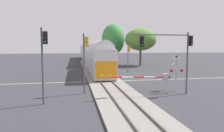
{
  "coord_description": "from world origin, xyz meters",
  "views": [
    {
      "loc": [
        -3.89,
        -27.24,
        4.67
      ],
      "look_at": [
        1.07,
        0.25,
        2.0
      ],
      "focal_mm": 33.52,
      "sensor_mm": 36.0,
      "label": 1
    }
  ],
  "objects_px": {
    "traffic_signal_far_side": "(129,54)",
    "oak_far_right": "(141,40)",
    "traffic_signal_near_right": "(172,47)",
    "commuter_train": "(89,53)",
    "crossing_gate_near": "(158,78)",
    "traffic_signal_near_left": "(44,54)",
    "traffic_signal_median": "(85,54)",
    "elm_centre_background": "(113,39)",
    "crossing_signal_mast": "(176,70)"
  },
  "relations": [
    {
      "from": "traffic_signal_far_side",
      "to": "oak_far_right",
      "type": "distance_m",
      "value": 13.81
    },
    {
      "from": "traffic_signal_near_right",
      "to": "commuter_train",
      "type": "bearing_deg",
      "value": 98.26
    },
    {
      "from": "commuter_train",
      "to": "traffic_signal_far_side",
      "type": "bearing_deg",
      "value": -74.09
    },
    {
      "from": "crossing_gate_near",
      "to": "oak_far_right",
      "type": "distance_m",
      "value": 28.74
    },
    {
      "from": "traffic_signal_near_left",
      "to": "commuter_train",
      "type": "bearing_deg",
      "value": 80.66
    },
    {
      "from": "crossing_gate_near",
      "to": "traffic_signal_near_left",
      "type": "distance_m",
      "value": 11.68
    },
    {
      "from": "commuter_train",
      "to": "traffic_signal_median",
      "type": "bearing_deg",
      "value": -94.68
    },
    {
      "from": "oak_far_right",
      "to": "crossing_gate_near",
      "type": "bearing_deg",
      "value": -104.18
    },
    {
      "from": "traffic_signal_median",
      "to": "elm_centre_background",
      "type": "distance_m",
      "value": 33.02
    },
    {
      "from": "crossing_signal_mast",
      "to": "elm_centre_background",
      "type": "xyz_separation_m",
      "value": [
        -0.48,
        32.58,
        4.08
      ]
    },
    {
      "from": "crossing_gate_near",
      "to": "traffic_signal_near_right",
      "type": "bearing_deg",
      "value": -69.29
    },
    {
      "from": "crossing_signal_mast",
      "to": "elm_centre_background",
      "type": "height_order",
      "value": "elm_centre_background"
    },
    {
      "from": "traffic_signal_median",
      "to": "traffic_signal_near_right",
      "type": "bearing_deg",
      "value": -12.46
    },
    {
      "from": "traffic_signal_far_side",
      "to": "traffic_signal_median",
      "type": "xyz_separation_m",
      "value": [
        -8.4,
        -15.3,
        0.6
      ]
    },
    {
      "from": "traffic_signal_median",
      "to": "traffic_signal_near_right",
      "type": "distance_m",
      "value": 8.38
    },
    {
      "from": "traffic_signal_near_left",
      "to": "oak_far_right",
      "type": "xyz_separation_m",
      "value": [
        17.87,
        30.63,
        2.12
      ]
    },
    {
      "from": "traffic_signal_median",
      "to": "oak_far_right",
      "type": "xyz_separation_m",
      "value": [
        14.46,
        27.37,
        2.28
      ]
    },
    {
      "from": "traffic_signal_far_side",
      "to": "commuter_train",
      "type": "bearing_deg",
      "value": 105.91
    },
    {
      "from": "traffic_signal_median",
      "to": "oak_far_right",
      "type": "relative_size",
      "value": 0.67
    },
    {
      "from": "crossing_signal_mast",
      "to": "traffic_signal_far_side",
      "type": "bearing_deg",
      "value": 92.64
    },
    {
      "from": "traffic_signal_near_right",
      "to": "elm_centre_background",
      "type": "height_order",
      "value": "elm_centre_background"
    },
    {
      "from": "crossing_signal_mast",
      "to": "traffic_signal_far_side",
      "type": "height_order",
      "value": "traffic_signal_far_side"
    },
    {
      "from": "traffic_signal_near_left",
      "to": "oak_far_right",
      "type": "distance_m",
      "value": 35.52
    },
    {
      "from": "commuter_train",
      "to": "oak_far_right",
      "type": "xyz_separation_m",
      "value": [
        11.61,
        -7.41,
        3.48
      ]
    },
    {
      "from": "commuter_train",
      "to": "elm_centre_background",
      "type": "distance_m",
      "value": 7.5
    },
    {
      "from": "traffic_signal_far_side",
      "to": "traffic_signal_near_left",
      "type": "bearing_deg",
      "value": -122.47
    },
    {
      "from": "traffic_signal_median",
      "to": "elm_centre_background",
      "type": "height_order",
      "value": "elm_centre_background"
    },
    {
      "from": "crossing_signal_mast",
      "to": "elm_centre_background",
      "type": "relative_size",
      "value": 0.37
    },
    {
      "from": "commuter_train",
      "to": "crossing_signal_mast",
      "type": "bearing_deg",
      "value": -79.97
    },
    {
      "from": "crossing_gate_near",
      "to": "traffic_signal_near_right",
      "type": "distance_m",
      "value": 3.63
    },
    {
      "from": "traffic_signal_near_right",
      "to": "elm_centre_background",
      "type": "bearing_deg",
      "value": 89.13
    },
    {
      "from": "crossing_gate_near",
      "to": "crossing_signal_mast",
      "type": "height_order",
      "value": "crossing_signal_mast"
    },
    {
      "from": "elm_centre_background",
      "to": "oak_far_right",
      "type": "height_order",
      "value": "elm_centre_background"
    },
    {
      "from": "crossing_signal_mast",
      "to": "traffic_signal_near_right",
      "type": "xyz_separation_m",
      "value": [
        -0.99,
        -0.99,
        2.26
      ]
    },
    {
      "from": "traffic_signal_far_side",
      "to": "traffic_signal_near_left",
      "type": "distance_m",
      "value": 22.01
    },
    {
      "from": "crossing_gate_near",
      "to": "oak_far_right",
      "type": "height_order",
      "value": "oak_far_right"
    },
    {
      "from": "traffic_signal_near_left",
      "to": "traffic_signal_median",
      "type": "xyz_separation_m",
      "value": [
        3.41,
        3.26,
        -0.16
      ]
    },
    {
      "from": "commuter_train",
      "to": "traffic_signal_near_left",
      "type": "bearing_deg",
      "value": -99.34
    },
    {
      "from": "crossing_signal_mast",
      "to": "traffic_signal_median",
      "type": "xyz_separation_m",
      "value": [
        -9.14,
        0.81,
        1.63
      ]
    },
    {
      "from": "traffic_signal_near_left",
      "to": "elm_centre_background",
      "type": "bearing_deg",
      "value": 70.98
    },
    {
      "from": "oak_far_right",
      "to": "traffic_signal_far_side",
      "type": "bearing_deg",
      "value": -116.65
    },
    {
      "from": "elm_centre_background",
      "to": "traffic_signal_median",
      "type": "bearing_deg",
      "value": -105.26
    },
    {
      "from": "crossing_gate_near",
      "to": "traffic_signal_median",
      "type": "xyz_separation_m",
      "value": [
        -7.52,
        0.11,
        2.52
      ]
    },
    {
      "from": "crossing_gate_near",
      "to": "traffic_signal_near_right",
      "type": "relative_size",
      "value": 1.08
    },
    {
      "from": "commuter_train",
      "to": "crossing_signal_mast",
      "type": "relative_size",
      "value": 16.74
    },
    {
      "from": "commuter_train",
      "to": "traffic_signal_near_left",
      "type": "distance_m",
      "value": 38.57
    },
    {
      "from": "commuter_train",
      "to": "traffic_signal_near_right",
      "type": "xyz_separation_m",
      "value": [
        5.31,
        -36.58,
        1.83
      ]
    },
    {
      "from": "commuter_train",
      "to": "oak_far_right",
      "type": "bearing_deg",
      "value": -32.55
    },
    {
      "from": "commuter_train",
      "to": "traffic_signal_near_right",
      "type": "height_order",
      "value": "traffic_signal_near_right"
    },
    {
      "from": "traffic_signal_near_left",
      "to": "elm_centre_background",
      "type": "relative_size",
      "value": 0.6
    }
  ]
}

